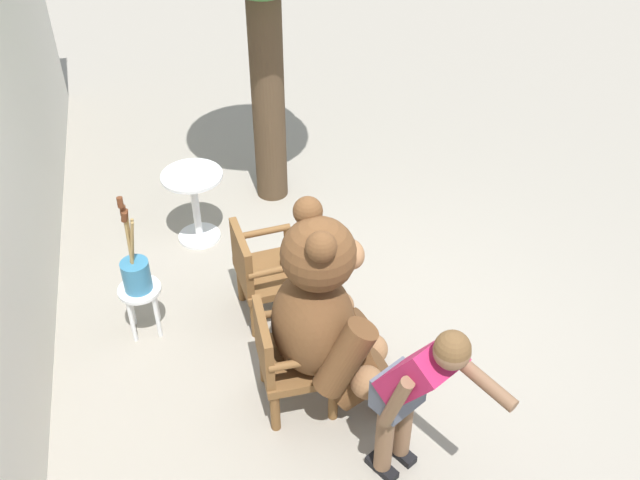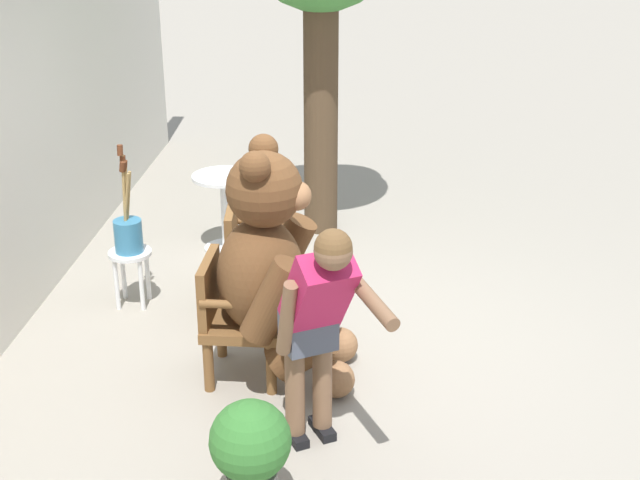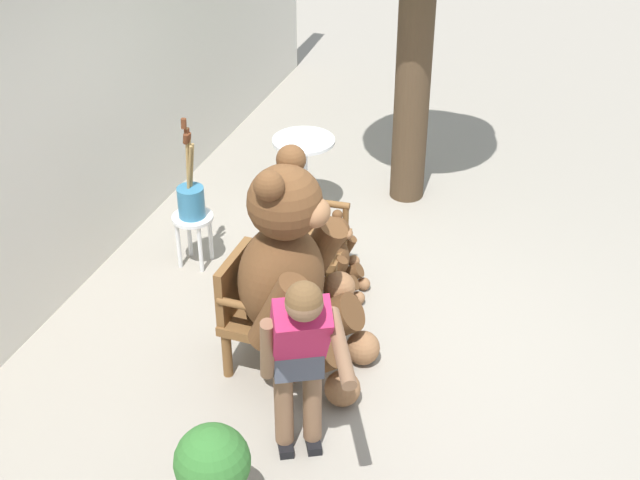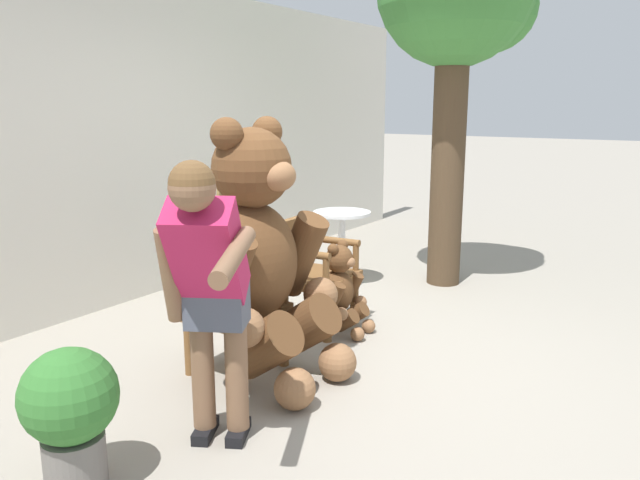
# 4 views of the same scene
# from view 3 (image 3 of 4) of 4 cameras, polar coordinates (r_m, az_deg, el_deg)

# --- Properties ---
(ground_plane) EXTENTS (60.00, 60.00, 0.00)m
(ground_plane) POSITION_cam_3_polar(r_m,az_deg,el_deg) (6.73, 2.40, -6.19)
(ground_plane) COLOR gray
(back_wall) EXTENTS (10.00, 0.16, 2.80)m
(back_wall) POSITION_cam_3_polar(r_m,az_deg,el_deg) (6.94, -16.79, 7.24)
(back_wall) COLOR silver
(back_wall) RESTS_ON ground
(wooden_chair_left) EXTENTS (0.57, 0.53, 0.86)m
(wooden_chair_left) POSITION_cam_3_polar(r_m,az_deg,el_deg) (6.25, -3.99, -4.37)
(wooden_chair_left) COLOR brown
(wooden_chair_left) RESTS_ON ground
(wooden_chair_right) EXTENTS (0.60, 0.56, 0.86)m
(wooden_chair_right) POSITION_cam_3_polar(r_m,az_deg,el_deg) (6.98, -1.00, 0.07)
(wooden_chair_right) COLOR brown
(wooden_chair_right) RESTS_ON ground
(teddy_bear_large) EXTENTS (1.00, 0.94, 1.67)m
(teddy_bear_large) POSITION_cam_3_polar(r_m,az_deg,el_deg) (5.95, -1.71, -2.18)
(teddy_bear_large) COLOR brown
(teddy_bear_large) RESTS_ON ground
(teddy_bear_small) EXTENTS (0.43, 0.42, 0.72)m
(teddy_bear_small) POSITION_cam_3_polar(r_m,az_deg,el_deg) (6.97, 1.20, -1.05)
(teddy_bear_small) COLOR brown
(teddy_bear_small) RESTS_ON ground
(person_visitor) EXTENTS (0.70, 0.71, 1.50)m
(person_visitor) POSITION_cam_3_polar(r_m,az_deg,el_deg) (5.19, -1.30, -6.94)
(person_visitor) COLOR black
(person_visitor) RESTS_ON ground
(white_stool) EXTENTS (0.34, 0.34, 0.46)m
(white_stool) POSITION_cam_3_polar(r_m,az_deg,el_deg) (7.41, -8.11, 0.85)
(white_stool) COLOR silver
(white_stool) RESTS_ON ground
(brush_bucket) EXTENTS (0.22, 0.22, 0.87)m
(brush_bucket) POSITION_cam_3_polar(r_m,az_deg,el_deg) (7.27, -8.27, 2.78)
(brush_bucket) COLOR teal
(brush_bucket) RESTS_ON white_stool
(round_side_table) EXTENTS (0.56, 0.56, 0.72)m
(round_side_table) POSITION_cam_3_polar(r_m,az_deg,el_deg) (8.07, -1.04, 4.73)
(round_side_table) COLOR silver
(round_side_table) RESTS_ON ground
(potted_plant) EXTENTS (0.44, 0.44, 0.68)m
(potted_plant) POSITION_cam_3_polar(r_m,az_deg,el_deg) (5.23, -6.87, -14.39)
(potted_plant) COLOR slate
(potted_plant) RESTS_ON ground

